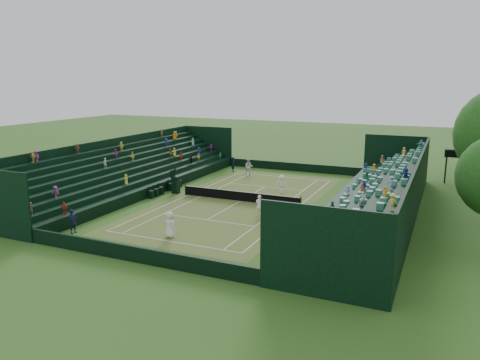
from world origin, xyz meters
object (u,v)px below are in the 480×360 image
(player_near_west, at_px, (170,225))
(player_near_east, at_px, (259,205))
(umpire_chair, at_px, (176,182))
(player_far_west, at_px, (249,167))
(player_far_east, at_px, (282,184))
(tennis_net, at_px, (240,196))

(player_near_west, distance_m, player_near_east, 8.41)
(umpire_chair, distance_m, player_near_east, 11.13)
(player_far_west, xyz_separation_m, player_far_east, (6.36, -6.63, -0.08))
(tennis_net, relative_size, player_near_west, 6.22)
(tennis_net, distance_m, player_far_west, 12.07)
(tennis_net, xyz_separation_m, player_near_west, (-0.41, -11.15, 0.41))
(player_far_east, bearing_deg, player_near_east, -96.67)
(umpire_chair, height_order, player_near_east, umpire_chair)
(player_near_west, xyz_separation_m, player_far_east, (2.78, 15.91, -0.05))
(player_near_west, height_order, player_near_east, player_near_west)
(player_far_west, bearing_deg, player_far_east, -67.22)
(player_far_east, bearing_deg, umpire_chair, -167.97)
(tennis_net, bearing_deg, player_far_west, 109.28)
(player_near_west, bearing_deg, player_far_west, -64.37)
(player_near_east, distance_m, player_far_east, 8.45)
(player_near_east, height_order, player_far_west, player_far_west)
(umpire_chair, bearing_deg, player_far_west, 74.60)
(player_near_east, bearing_deg, tennis_net, -45.83)
(tennis_net, height_order, umpire_chair, umpire_chair)
(tennis_net, bearing_deg, player_far_east, 63.45)
(tennis_net, xyz_separation_m, umpire_chair, (-7.04, 0.26, 0.56))
(umpire_chair, distance_m, player_far_west, 11.54)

